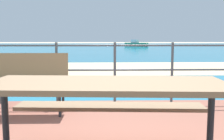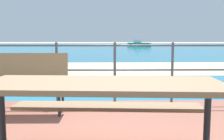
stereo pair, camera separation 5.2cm
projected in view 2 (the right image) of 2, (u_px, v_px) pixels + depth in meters
name	position (u px, v px, depth m)	size (l,w,h in m)	color
sea_water	(109.00, 47.00, 41.82)	(90.00, 90.00, 0.01)	teal
beach_strip	(111.00, 68.00, 10.63)	(54.00, 4.87, 0.01)	tan
picnic_table	(103.00, 106.00, 1.98)	(1.89, 1.46, 0.77)	#7A6047
park_bench	(14.00, 76.00, 3.85)	(1.58, 0.42, 0.89)	#8C704C
railing_fence	(115.00, 66.00, 4.43)	(5.94, 0.04, 1.04)	#4C5156
boat_near	(139.00, 44.00, 44.29)	(3.99, 3.86, 1.15)	#338466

